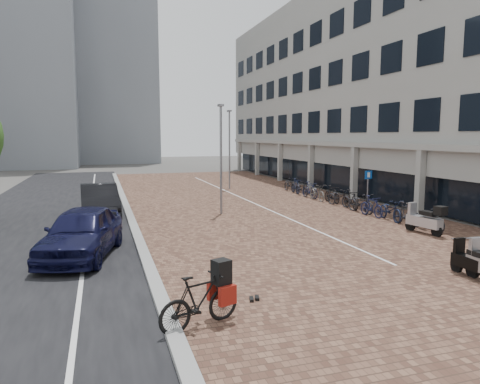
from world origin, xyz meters
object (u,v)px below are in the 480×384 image
car_navy (82,232)px  hero_bike (200,300)px  parking_sign (368,184)px  scooter_mid (473,260)px  scooter_front (424,219)px  car_dark (99,201)px

car_navy → hero_bike: bearing=-54.5°
car_navy → parking_sign: size_ratio=2.29×
hero_bike → scooter_mid: size_ratio=1.28×
scooter_front → car_navy: bearing=167.7°
parking_sign → car_navy: bearing=-164.4°
scooter_front → scooter_mid: scooter_front is taller
parking_sign → scooter_mid: bearing=-113.7°
parking_sign → scooter_front: bearing=-106.0°
car_dark → scooter_mid: (10.00, -13.09, -0.27)m
car_navy → parking_sign: bearing=34.0°
scooter_mid → parking_sign: (3.85, 10.94, 0.86)m
car_navy → hero_bike: size_ratio=2.44×
car_navy → hero_bike: (2.55, -6.51, -0.23)m
car_navy → hero_bike: car_navy is taller
hero_bike → parking_sign: (11.85, 11.74, 0.79)m
car_dark → scooter_front: 14.96m
car_dark → car_navy: bearing=-97.1°
car_navy → car_dark: car_navy is taller
car_dark → hero_bike: (2.00, -13.89, -0.20)m
car_dark → hero_bike: size_ratio=2.45×
car_navy → scooter_front: car_navy is taller
parking_sign → hero_bike: bearing=-139.6°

